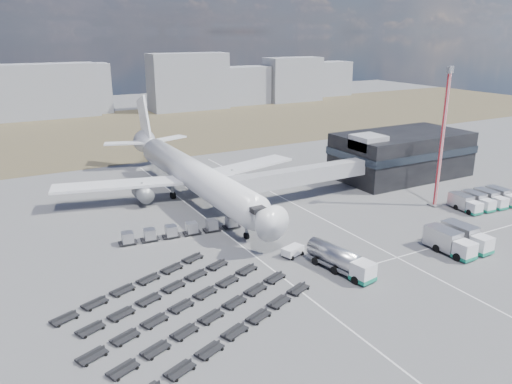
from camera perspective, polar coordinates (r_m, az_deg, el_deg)
ground at (r=73.07m, az=2.27°, el=-7.77°), size 420.00×420.00×0.00m
grass_strip at (r=172.56m, az=-17.23°, el=6.50°), size 420.00×90.00×0.01m
lane_markings at (r=80.35m, az=7.13°, el=-5.44°), size 47.12×110.00×0.01m
terminal at (r=117.83m, az=16.25°, el=4.22°), size 30.40×16.40×11.00m
jet_bridge at (r=95.43m, az=4.08°, el=1.66°), size 30.30×3.80×7.05m
airliner at (r=98.55m, az=-7.54°, el=2.22°), size 51.59×64.53×17.62m
skyline at (r=210.83m, az=-17.16°, el=11.07°), size 285.88×23.83×24.11m
fuel_tanker at (r=70.05m, az=9.61°, el=-7.65°), size 4.43×10.97×3.45m
pushback_tug at (r=74.13m, az=4.22°, el=-6.79°), size 3.66×2.73×1.47m
catering_truck at (r=98.72m, az=-2.04°, el=0.18°), size 4.92×7.54×3.21m
service_trucks_near at (r=81.36m, az=22.10°, el=-5.06°), size 6.85×8.12×3.19m
service_trucks_far at (r=103.27m, az=24.61°, el=-0.80°), size 12.43×7.50×2.65m
uld_row at (r=81.66m, az=-8.51°, el=-4.29°), size 20.07×3.74×1.82m
baggage_dollies at (r=61.50m, az=-8.30°, el=-12.86°), size 31.61×27.24×0.74m
floodlight_mast at (r=97.65m, az=20.50°, el=5.72°), size 2.43×2.00×25.85m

